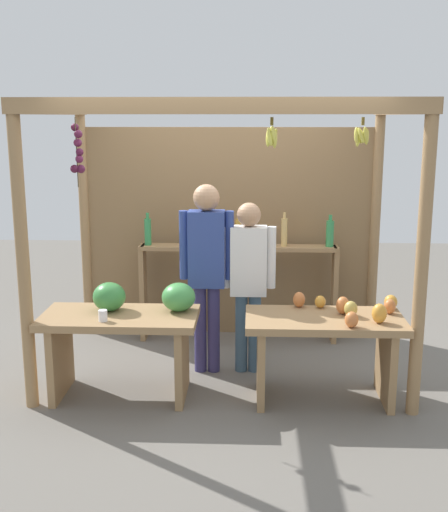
{
  "coord_description": "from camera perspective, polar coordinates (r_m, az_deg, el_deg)",
  "views": [
    {
      "loc": [
        0.23,
        -5.63,
        2.28
      ],
      "look_at": [
        0.0,
        -0.19,
        1.09
      ],
      "focal_mm": 44.89,
      "sensor_mm": 36.0,
      "label": 1
    }
  ],
  "objects": [
    {
      "name": "fruit_counter_right",
      "position": [
        5.27,
        9.18,
        -7.12
      ],
      "size": [
        1.28,
        0.66,
        0.86
      ],
      "color": "#99754C",
      "rests_on": "ground"
    },
    {
      "name": "ground_plane",
      "position": [
        6.08,
        0.08,
        -9.67
      ],
      "size": [
        12.0,
        12.0,
        0.0
      ],
      "primitive_type": "plane",
      "color": "slate",
      "rests_on": "ground"
    },
    {
      "name": "vendor_man",
      "position": [
        5.64,
        -1.56,
        -0.41
      ],
      "size": [
        0.48,
        0.23,
        1.71
      ],
      "rotation": [
        0.0,
        0.0,
        -0.04
      ],
      "color": "navy",
      "rests_on": "ground"
    },
    {
      "name": "vendor_woman",
      "position": [
        5.67,
        2.19,
        -1.5
      ],
      "size": [
        0.48,
        0.21,
        1.55
      ],
      "rotation": [
        0.0,
        0.0,
        -0.14
      ],
      "color": "#405E79",
      "rests_on": "ground"
    },
    {
      "name": "bottle_shelf_unit",
      "position": [
        6.5,
        1.28,
        -0.9
      ],
      "size": [
        2.01,
        0.22,
        1.34
      ],
      "color": "#99754C",
      "rests_on": "ground"
    },
    {
      "name": "market_stall",
      "position": [
        6.14,
        0.24,
        4.08
      ],
      "size": [
        3.14,
        1.96,
        2.41
      ],
      "color": "#99754C",
      "rests_on": "ground"
    },
    {
      "name": "fruit_counter_left",
      "position": [
        5.34,
        -8.65,
        -6.2
      ],
      "size": [
        1.27,
        0.64,
        0.94
      ],
      "color": "#99754C",
      "rests_on": "ground"
    }
  ]
}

